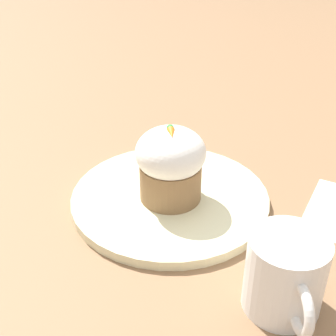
{
  "coord_description": "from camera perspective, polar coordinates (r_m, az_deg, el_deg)",
  "views": [
    {
      "loc": [
        0.52,
        -0.06,
        0.38
      ],
      "look_at": [
        0.01,
        -0.0,
        0.06
      ],
      "focal_mm": 50.0,
      "sensor_mm": 36.0,
      "label": 1
    }
  ],
  "objects": [
    {
      "name": "dessert_plate",
      "position": [
        0.64,
        0.25,
        -3.73
      ],
      "size": [
        0.27,
        0.27,
        0.01
      ],
      "color": "beige",
      "rests_on": "ground_plane"
    },
    {
      "name": "carrot_cake",
      "position": [
        0.61,
        0.0,
        0.52
      ],
      "size": [
        0.09,
        0.09,
        0.11
      ],
      "color": "olive",
      "rests_on": "dessert_plate"
    },
    {
      "name": "coffee_cup",
      "position": [
        0.49,
        14.14,
        -12.58
      ],
      "size": [
        0.11,
        0.08,
        0.09
      ],
      "color": "white",
      "rests_on": "ground_plane"
    },
    {
      "name": "spoon",
      "position": [
        0.67,
        -0.16,
        -1.01
      ],
      "size": [
        0.12,
        0.04,
        0.01
      ],
      "color": "#B7B7BC",
      "rests_on": "dessert_plate"
    },
    {
      "name": "ground_plane",
      "position": [
        0.65,
        0.24,
        -4.21
      ],
      "size": [
        4.0,
        4.0,
        0.0
      ],
      "primitive_type": "plane",
      "color": "#846042"
    }
  ]
}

